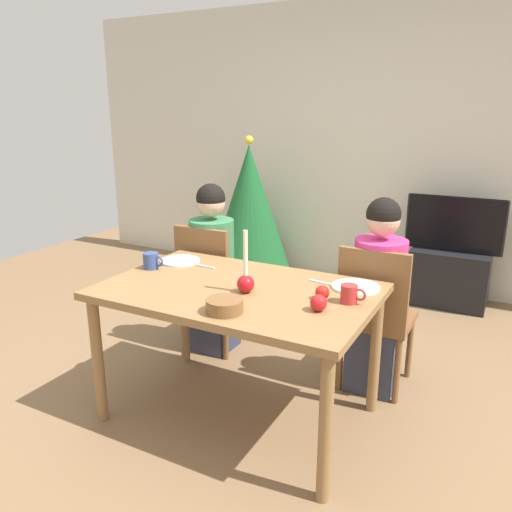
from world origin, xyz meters
The scene contains 20 objects.
ground_plane centered at (0.00, 0.00, 0.00)m, with size 7.68×7.68×0.00m, color brown.
back_wall centered at (0.00, 2.60, 1.30)m, with size 6.40×0.10×2.60m, color beige.
dining_table centered at (0.00, 0.00, 0.67)m, with size 1.40×0.90×0.75m.
chair_left centered at (-0.57, 0.61, 0.51)m, with size 0.40×0.40×0.90m.
chair_right centered at (0.57, 0.61, 0.51)m, with size 0.40×0.40×0.90m.
person_left_child centered at (-0.57, 0.64, 0.57)m, with size 0.30×0.30×1.17m.
person_right_child centered at (0.57, 0.64, 0.57)m, with size 0.30×0.30×1.17m.
tv_stand centered at (0.77, 2.30, 0.24)m, with size 0.64×0.40×0.48m, color black.
tv centered at (0.77, 2.30, 0.71)m, with size 0.79×0.05×0.46m.
christmas_tree centered at (-1.06, 2.07, 0.73)m, with size 0.79×0.79×1.40m.
candle_centerpiece centered at (0.07, -0.04, 0.82)m, with size 0.09×0.09×0.32m.
plate_left centered at (-0.54, 0.24, 0.76)m, with size 0.24×0.24×0.01m, color silver.
plate_right centered at (0.54, 0.28, 0.76)m, with size 0.25×0.25×0.01m, color white.
mug_left centered at (-0.61, 0.05, 0.80)m, with size 0.13×0.09×0.09m.
mug_right centered at (0.58, 0.07, 0.79)m, with size 0.12×0.08×0.09m.
fork_left centered at (-0.37, 0.22, 0.75)m, with size 0.18×0.01×0.01m, color silver.
fork_right centered at (0.37, 0.27, 0.75)m, with size 0.18×0.01×0.01m, color silver.
bowl_walnuts centered at (0.11, -0.31, 0.78)m, with size 0.17×0.17×0.06m, color brown.
apple_near_candle centered at (0.44, 0.05, 0.79)m, with size 0.07×0.07×0.07m, color red.
apple_by_left_plate centered at (0.48, -0.10, 0.79)m, with size 0.08×0.08×0.08m, color red.
Camera 1 is at (1.24, -2.14, 1.64)m, focal length 35.51 mm.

